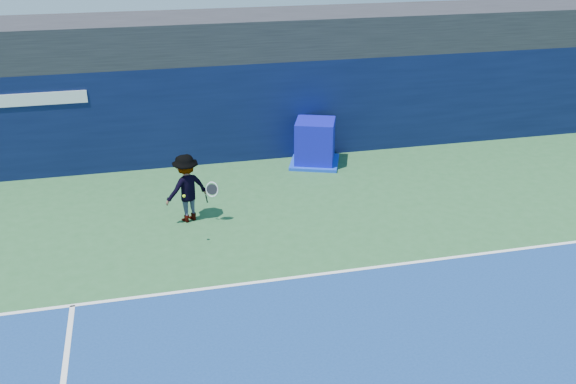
# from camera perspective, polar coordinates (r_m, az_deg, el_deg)

# --- Properties ---
(ground) EXTENTS (80.00, 80.00, 0.00)m
(ground) POSITION_cam_1_polar(r_m,az_deg,el_deg) (11.46, 6.84, -14.93)
(ground) COLOR #295B30
(ground) RESTS_ON ground
(baseline) EXTENTS (24.00, 0.10, 0.01)m
(baseline) POSITION_cam_1_polar(r_m,az_deg,el_deg) (13.79, 2.61, -7.34)
(baseline) COLOR white
(baseline) RESTS_ON ground
(stadium_band) EXTENTS (36.00, 3.00, 1.20)m
(stadium_band) POSITION_cam_1_polar(r_m,az_deg,el_deg) (20.40, -3.92, 13.81)
(stadium_band) COLOR black
(stadium_band) RESTS_ON back_wall_assembly
(back_wall_assembly) EXTENTS (36.00, 1.03, 3.00)m
(back_wall_assembly) POSITION_cam_1_polar(r_m,az_deg,el_deg) (19.92, -3.27, 7.37)
(back_wall_assembly) COLOR #091134
(back_wall_assembly) RESTS_ON ground
(equipment_cart) EXTENTS (1.83, 1.83, 1.37)m
(equipment_cart) POSITION_cam_1_polar(r_m,az_deg,el_deg) (19.45, 2.41, 4.26)
(equipment_cart) COLOR #0C0BA6
(equipment_cart) RESTS_ON ground
(tennis_player) EXTENTS (1.39, 1.06, 1.73)m
(tennis_player) POSITION_cam_1_polar(r_m,az_deg,el_deg) (15.93, -9.00, 0.34)
(tennis_player) COLOR white
(tennis_player) RESTS_ON ground
(tennis_ball) EXTENTS (0.07, 0.07, 0.07)m
(tennis_ball) POSITION_cam_1_polar(r_m,az_deg,el_deg) (14.49, -9.23, -0.36)
(tennis_ball) COLOR #AFD818
(tennis_ball) RESTS_ON ground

